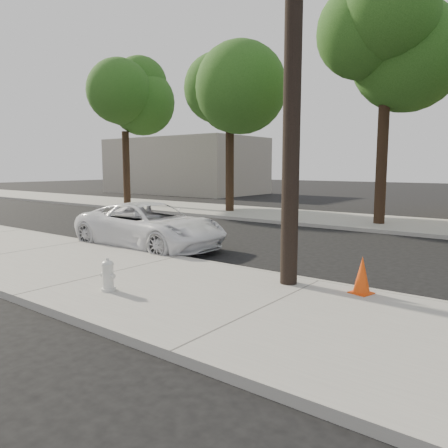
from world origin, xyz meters
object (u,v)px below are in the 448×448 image
(police_cruiser, at_px, (150,225))
(fire_hydrant, at_px, (108,276))
(utility_pole, at_px, (293,48))
(traffic_cone, at_px, (362,276))

(police_cruiser, xyz_separation_m, fire_hydrant, (3.18, -4.06, -0.26))
(utility_pole, distance_m, police_cruiser, 7.09)
(utility_pole, distance_m, traffic_cone, 4.45)
(police_cruiser, relative_size, fire_hydrant, 8.52)
(utility_pole, bearing_deg, traffic_cone, 7.99)
(utility_pole, relative_size, traffic_cone, 12.87)
(utility_pole, height_order, fire_hydrant, utility_pole)
(police_cruiser, bearing_deg, utility_pole, -105.00)
(traffic_cone, bearing_deg, police_cruiser, 169.45)
(police_cruiser, xyz_separation_m, traffic_cone, (7.07, -1.32, -0.21))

